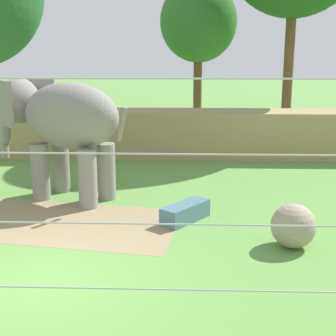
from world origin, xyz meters
name	(u,v)px	position (x,y,z in m)	size (l,w,h in m)	color
ground_plane	(39,280)	(0.00, 0.00, 0.00)	(120.00, 120.00, 0.00)	#609342
dirt_patch	(47,221)	(-0.72, 3.09, 0.00)	(6.46, 2.99, 0.01)	#937F5B
embankment_wall	(117,133)	(0.00, 10.57, 0.89)	(36.00, 1.80, 1.79)	tan
elephant	(61,120)	(-0.75, 5.08, 2.20)	(4.13, 2.94, 3.32)	gray
enrichment_ball	(293,226)	(4.97, 1.71, 0.48)	(0.95, 0.95, 0.95)	gray
feed_trough	(185,212)	(2.68, 3.24, 0.22)	(1.26, 1.41, 0.44)	slate
tree_behind_wall	(198,22)	(3.29, 17.50, 5.38)	(3.88, 3.88, 7.46)	brown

